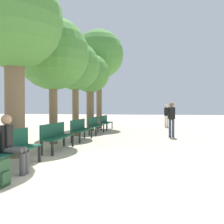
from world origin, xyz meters
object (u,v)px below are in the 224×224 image
Objects in this scene: pedestrian_near at (166,114)px; person_seated at (11,142)px; pedestrian_mid at (172,117)px; bench_row_2 at (80,128)px; tree_row_2 at (75,67)px; tree_row_3 at (90,75)px; bench_row_0 at (11,147)px; tree_row_1 at (53,55)px; bench_row_1 at (56,134)px; bench_row_4 at (106,121)px; bench_row_3 at (95,124)px; tree_row_0 at (14,23)px; tree_row_4 at (99,55)px.

person_seated is at bearing -105.33° from pedestrian_near.
pedestrian_mid is (0.07, -5.77, 0.03)m from pedestrian_near.
bench_row_2 is at bearing 92.38° from person_seated.
bench_row_2 is at bearing -64.10° from tree_row_2.
person_seated is (0.95, -9.48, -2.63)m from tree_row_3.
bench_row_0 is 5.02m from bench_row_2.
bench_row_1 is at bearing -62.88° from tree_row_1.
bench_row_4 is at bearing 91.23° from person_seated.
bench_row_3 is 0.40× the size of tree_row_2.
bench_row_4 is at bearing 50.18° from tree_row_3.
pedestrian_mid reaches higher than person_seated.
tree_row_2 reaches higher than bench_row_2.
tree_row_3 is at bearing 94.57° from bench_row_0.
pedestrian_mid reaches higher than bench_row_4.
bench_row_3 is at bearing 83.25° from tree_row_0.
bench_row_0 is 0.35× the size of tree_row_0.
tree_row_1 is 3.84× the size of person_seated.
tree_row_4 reaches higher than person_seated.
pedestrian_near is at bearing 15.11° from tree_row_4.
tree_row_2 is at bearing -176.16° from pedestrian_mid.
tree_row_0 is at bearing -94.81° from bench_row_4.
bench_row_4 is 1.12× the size of pedestrian_mid.
bench_row_0 is 0.27× the size of tree_row_4.
bench_row_1 is 1.12× the size of pedestrian_mid.
person_seated is at bearing -85.34° from tree_row_4.
tree_row_3 reaches higher than person_seated.
tree_row_0 is 10.12m from tree_row_4.
bench_row_4 is 4.57m from tree_row_2.
tree_row_2 is at bearing -126.50° from pedestrian_near.
bench_row_3 is at bearing 78.47° from tree_row_1.
bench_row_2 is 4.94m from tree_row_0.
person_seated is at bearing -87.62° from bench_row_2.
tree_row_1 reaches higher than bench_row_0.
tree_row_0 reaches higher than bench_row_4.
bench_row_0 is 10.05m from bench_row_4.
tree_row_3 reaches higher than bench_row_4.
tree_row_4 is 4.07× the size of pedestrian_mid.
pedestrian_mid is at bearing 60.72° from bench_row_0.
pedestrian_mid is (3.83, 4.33, 0.41)m from bench_row_1.
tree_row_2 is at bearing -90.00° from tree_row_3.
tree_row_1 is 5.95m from pedestrian_mid.
tree_row_2 reaches higher than bench_row_3.
tree_row_2 reaches higher than bench_row_0.
bench_row_4 is 6.79m from tree_row_1.
bench_row_1 is at bearing -83.72° from tree_row_3.
tree_row_1 is 1.05× the size of tree_row_2.
bench_row_1 is at bearing -90.00° from bench_row_3.
tree_row_1 is at bearing 102.64° from person_seated.
bench_row_1 is 1.00× the size of bench_row_2.
bench_row_3 is 6.33m from pedestrian_near.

